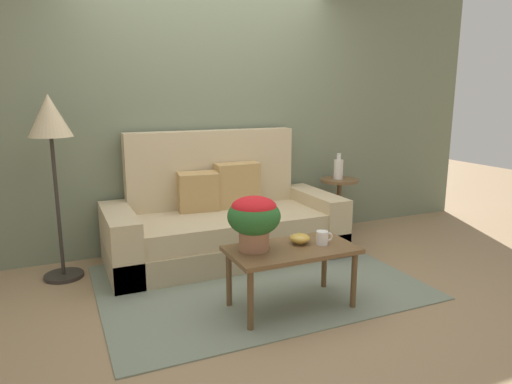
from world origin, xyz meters
name	(u,v)px	position (x,y,z in m)	size (l,w,h in m)	color
ground_plane	(264,289)	(0.00, 0.00, 0.00)	(14.00, 14.00, 0.00)	#997A56
wall_back	(207,114)	(0.00, 1.33, 1.30)	(6.40, 0.12, 2.61)	slate
area_rug	(256,282)	(0.00, 0.14, 0.01)	(2.45, 1.80, 0.01)	gray
couch	(223,222)	(-0.02, 0.85, 0.33)	(2.14, 0.92, 1.16)	tan
coffee_table	(291,255)	(0.05, -0.36, 0.40)	(0.90, 0.49, 0.45)	brown
side_table	(339,196)	(1.35, 0.99, 0.42)	(0.40, 0.40, 0.61)	brown
floor_lamp	(51,130)	(-1.43, 0.89, 1.22)	(0.33, 0.33, 1.50)	#2D2823
potted_plant	(254,217)	(-0.21, -0.30, 0.69)	(0.36, 0.36, 0.38)	#A36B4C
coffee_mug	(322,238)	(0.28, -0.39, 0.50)	(0.13, 0.09, 0.10)	white
snack_bowl	(300,238)	(0.14, -0.31, 0.49)	(0.15, 0.15, 0.07)	gold
table_vase	(338,168)	(1.34, 1.01, 0.72)	(0.10, 0.10, 0.27)	silver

